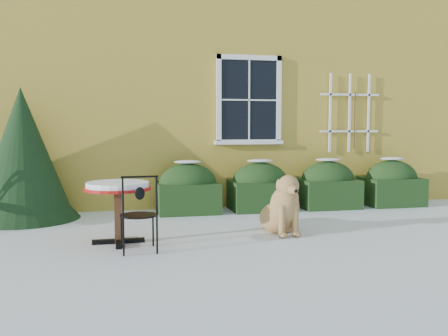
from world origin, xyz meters
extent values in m
plane|color=white|center=(0.00, 0.00, 0.00)|extent=(80.00, 80.00, 0.00)
cube|color=gold|center=(0.00, 7.00, 3.00)|extent=(12.00, 8.00, 6.00)
cube|color=black|center=(0.90, 2.96, 1.98)|extent=(1.05, 0.03, 1.45)
cube|color=white|center=(0.90, 2.95, 2.75)|extent=(1.23, 0.06, 0.09)
cube|color=white|center=(0.90, 2.95, 1.21)|extent=(1.23, 0.06, 0.09)
cube|color=white|center=(0.33, 2.95, 1.98)|extent=(0.09, 0.06, 1.63)
cube|color=white|center=(1.47, 2.95, 1.98)|extent=(0.09, 0.06, 1.63)
cube|color=white|center=(0.90, 2.94, 1.98)|extent=(0.02, 0.02, 1.45)
cube|color=white|center=(0.90, 2.94, 1.98)|extent=(1.05, 0.02, 0.02)
cube|color=white|center=(0.90, 2.95, 1.20)|extent=(1.29, 0.14, 0.07)
cube|color=white|center=(2.50, 2.94, 1.75)|extent=(0.04, 0.03, 1.50)
cube|color=white|center=(2.90, 2.94, 1.75)|extent=(0.04, 0.03, 1.50)
cube|color=white|center=(3.30, 2.94, 1.75)|extent=(0.04, 0.03, 1.50)
cube|color=white|center=(2.90, 2.94, 1.40)|extent=(1.20, 0.03, 0.04)
cube|color=white|center=(2.90, 2.94, 2.10)|extent=(1.20, 0.03, 0.04)
cylinder|color=#472D19|center=(3.00, 2.92, 1.60)|extent=(0.02, 0.02, 1.10)
cube|color=black|center=(-0.30, 2.55, 0.26)|extent=(1.05, 0.80, 0.52)
ellipsoid|color=black|center=(-0.30, 2.55, 0.52)|extent=(1.00, 0.72, 0.67)
ellipsoid|color=white|center=(-0.30, 2.55, 0.88)|extent=(0.47, 0.32, 0.06)
cube|color=black|center=(1.00, 2.55, 0.26)|extent=(1.05, 0.80, 0.52)
ellipsoid|color=black|center=(1.00, 2.55, 0.52)|extent=(1.00, 0.72, 0.67)
ellipsoid|color=white|center=(1.00, 2.55, 0.88)|extent=(0.47, 0.32, 0.06)
cube|color=black|center=(2.30, 2.55, 0.26)|extent=(1.05, 0.80, 0.52)
ellipsoid|color=black|center=(2.30, 2.55, 0.52)|extent=(1.00, 0.72, 0.67)
ellipsoid|color=white|center=(2.30, 2.55, 0.88)|extent=(0.47, 0.32, 0.06)
cube|color=black|center=(3.60, 2.55, 0.26)|extent=(1.05, 0.80, 0.52)
ellipsoid|color=black|center=(3.60, 2.55, 0.52)|extent=(1.00, 0.72, 0.67)
ellipsoid|color=white|center=(3.60, 2.55, 0.88)|extent=(0.47, 0.32, 0.06)
cone|color=black|center=(-2.97, 2.49, 0.51)|extent=(1.75, 1.75, 1.01)
cone|color=black|center=(-2.97, 2.49, 1.06)|extent=(1.56, 1.56, 2.12)
cube|color=black|center=(-1.50, 0.48, 0.03)|extent=(0.66, 0.08, 0.06)
cube|color=black|center=(-1.50, 0.48, 0.03)|extent=(0.08, 0.66, 0.06)
cube|color=#50301B|center=(-1.50, 0.48, 0.35)|extent=(0.09, 0.09, 0.71)
cylinder|color=#9F100D|center=(-1.50, 0.48, 0.71)|extent=(0.85, 0.85, 0.04)
cylinder|color=white|center=(-1.50, 0.48, 0.76)|extent=(0.79, 0.79, 0.07)
cylinder|color=black|center=(-1.08, 0.23, 0.22)|extent=(0.02, 0.02, 0.43)
cylinder|color=black|center=(-1.46, 0.21, 0.22)|extent=(0.02, 0.02, 0.43)
cylinder|color=black|center=(-1.06, -0.16, 0.22)|extent=(0.02, 0.02, 0.43)
cylinder|color=black|center=(-1.45, -0.18, 0.22)|extent=(0.02, 0.02, 0.43)
cylinder|color=black|center=(-1.26, 0.03, 0.43)|extent=(0.44, 0.44, 0.02)
cylinder|color=black|center=(-1.06, -0.16, 0.68)|extent=(0.02, 0.02, 0.48)
cylinder|color=black|center=(-1.45, -0.18, 0.68)|extent=(0.02, 0.02, 0.48)
cylinder|color=black|center=(-1.25, -0.17, 0.92)|extent=(0.43, 0.04, 0.02)
ellipsoid|color=black|center=(-1.25, -0.17, 0.72)|extent=(0.12, 0.03, 0.15)
ellipsoid|color=tan|center=(0.73, 0.72, 0.20)|extent=(0.59, 0.64, 0.44)
ellipsoid|color=tan|center=(0.75, 0.52, 0.40)|extent=(0.45, 0.41, 0.55)
sphere|color=tan|center=(0.76, 0.46, 0.52)|extent=(0.34, 0.34, 0.34)
cylinder|color=tan|center=(0.66, 0.37, 0.22)|extent=(0.09, 0.09, 0.44)
cylinder|color=tan|center=(0.86, 0.39, 0.22)|extent=(0.09, 0.09, 0.44)
ellipsoid|color=tan|center=(0.67, 0.32, 0.04)|extent=(0.12, 0.16, 0.07)
ellipsoid|color=tan|center=(0.87, 0.34, 0.04)|extent=(0.12, 0.16, 0.07)
cylinder|color=tan|center=(0.76, 0.45, 0.58)|extent=(0.22, 0.26, 0.24)
sphere|color=tan|center=(0.76, 0.40, 0.70)|extent=(0.29, 0.29, 0.29)
ellipsoid|color=tan|center=(0.77, 0.27, 0.66)|extent=(0.15, 0.23, 0.13)
sphere|color=black|center=(0.78, 0.17, 0.65)|extent=(0.05, 0.05, 0.05)
ellipsoid|color=tan|center=(0.63, 0.43, 0.70)|extent=(0.08, 0.10, 0.18)
ellipsoid|color=tan|center=(0.88, 0.45, 0.70)|extent=(0.08, 0.10, 0.18)
cylinder|color=tan|center=(0.89, 0.95, 0.06)|extent=(0.26, 0.33, 0.08)
camera|label=1|loc=(-1.53, -5.95, 1.50)|focal=40.00mm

